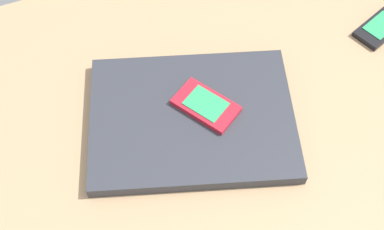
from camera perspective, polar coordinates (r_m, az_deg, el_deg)
name	(u,v)px	position (r cm, az deg, el deg)	size (l,w,h in cm)	color
desk_surface	(236,124)	(83.49, 4.97, -1.05)	(120.00, 80.00, 3.00)	tan
laptop_closed	(192,118)	(80.76, 0.00, -0.35)	(32.27, 24.29, 2.15)	#33353D
cell_phone_on_laptop	(206,105)	(80.25, 1.57, 1.10)	(10.13, 11.56, 1.06)	red
cell_phone_on_desk	(381,27)	(99.41, 20.45, 9.24)	(11.29, 8.27, 1.17)	black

